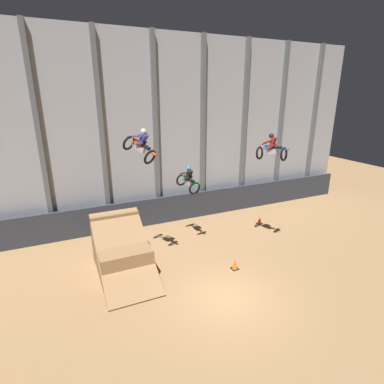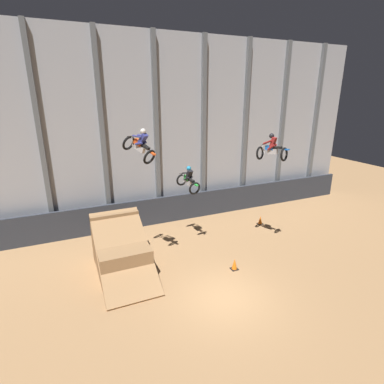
{
  "view_description": "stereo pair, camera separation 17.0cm",
  "coord_description": "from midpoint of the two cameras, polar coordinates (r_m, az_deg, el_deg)",
  "views": [
    {
      "loc": [
        -5.91,
        -9.38,
        8.45
      ],
      "look_at": [
        0.54,
        4.86,
        3.35
      ],
      "focal_mm": 28.0,
      "sensor_mm": 36.0,
      "label": 1
    },
    {
      "loc": [
        -5.75,
        -9.45,
        8.45
      ],
      "look_at": [
        0.54,
        4.86,
        3.35
      ],
      "focal_mm": 28.0,
      "sensor_mm": 36.0,
      "label": 2
    }
  ],
  "objects": [
    {
      "name": "ground_plane",
      "position": [
        13.93,
        6.77,
        -19.45
      ],
      "size": [
        60.0,
        60.0,
        0.0
      ],
      "primitive_type": "plane",
      "color": "#9E754C"
    },
    {
      "name": "arena_back_wall",
      "position": [
        19.94,
        -6.69,
        11.1
      ],
      "size": [
        32.0,
        0.4,
        12.16
      ],
      "color": "#A3A8B2",
      "rests_on": "ground_plane"
    },
    {
      "name": "lower_barrier",
      "position": [
        20.58,
        -5.61,
        -3.47
      ],
      "size": [
        31.36,
        0.2,
        1.86
      ],
      "color": "#2D333D",
      "rests_on": "ground_plane"
    },
    {
      "name": "dirt_ramp",
      "position": [
        15.81,
        -13.09,
        -10.86
      ],
      "size": [
        2.49,
        4.64,
        2.72
      ],
      "color": "#966F48",
      "rests_on": "ground_plane"
    },
    {
      "name": "rider_bike_left_air",
      "position": [
        14.18,
        -9.52,
        8.7
      ],
      "size": [
        1.5,
        1.81,
        1.67
      ],
      "rotation": [
        0.39,
        0.0,
        0.55
      ],
      "color": "black"
    },
    {
      "name": "rider_bike_center_air",
      "position": [
        17.07,
        -0.41,
        2.24
      ],
      "size": [
        0.96,
        1.85,
        1.53
      ],
      "rotation": [
        0.12,
        0.0,
        0.15
      ],
      "color": "black"
    },
    {
      "name": "rider_bike_right_air",
      "position": [
        16.6,
        15.28,
        7.83
      ],
      "size": [
        1.32,
        1.76,
        1.49
      ],
      "rotation": [
        -0.07,
        0.0,
        0.43
      ],
      "color": "black"
    },
    {
      "name": "traffic_cone_near_ramp",
      "position": [
        15.72,
        8.41,
        -13.46
      ],
      "size": [
        0.36,
        0.36,
        0.58
      ],
      "color": "black",
      "rests_on": "ground_plane"
    },
    {
      "name": "traffic_cone_arena_edge",
      "position": [
        21.07,
        13.1,
        -5.26
      ],
      "size": [
        0.36,
        0.36,
        0.58
      ],
      "color": "black",
      "rests_on": "ground_plane"
    }
  ]
}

